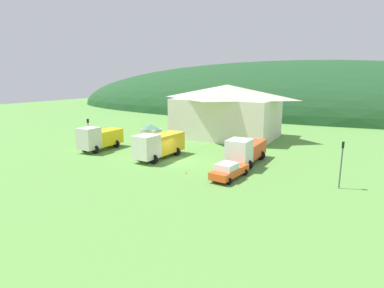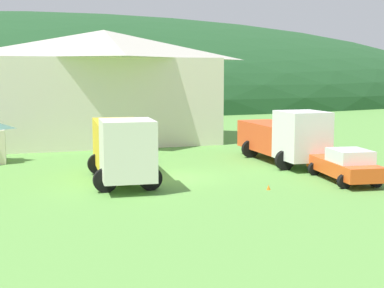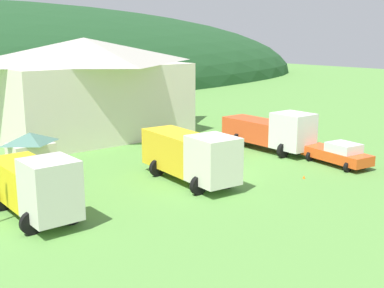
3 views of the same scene
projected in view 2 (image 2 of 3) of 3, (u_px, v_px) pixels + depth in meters
ground_plane at (172, 178)px, 28.18m from camera, size 200.00×200.00×0.00m
forested_hill_backdrop at (62, 105)px, 91.39m from camera, size 157.23×60.00×29.54m
depot_building at (105, 84)px, 43.69m from camera, size 16.90×12.73×8.66m
heavy_rig_striped at (122, 146)px, 27.02m from camera, size 3.47×7.80×3.25m
heavy_rig_white at (285, 136)px, 32.56m from camera, size 3.21×8.03×3.23m
service_pickup_orange at (345, 165)px, 27.23m from camera, size 2.70×5.26×1.66m
traffic_cone_near_pickup at (268, 190)px, 25.39m from camera, size 0.36×0.36×0.46m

